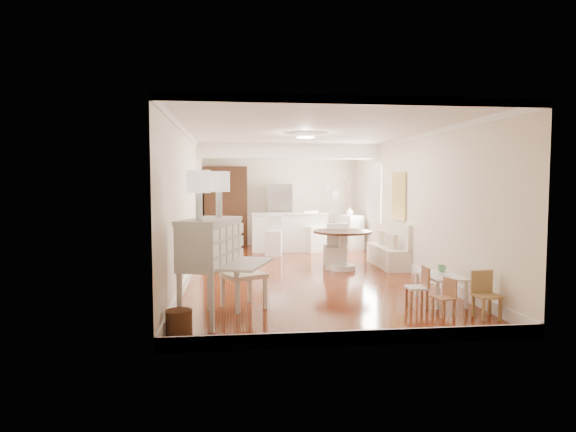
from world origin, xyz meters
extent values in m
plane|color=maroon|center=(0.00, 0.00, 0.00)|extent=(9.00, 9.00, 0.00)
cube|color=white|center=(0.00, 0.00, 2.80)|extent=(4.50, 9.00, 0.04)
cube|color=#F4E6CE|center=(0.00, 4.50, 1.40)|extent=(4.50, 0.04, 2.80)
cube|color=#F4E6CE|center=(0.00, -4.50, 1.40)|extent=(4.50, 0.04, 2.80)
cube|color=#F4E6CE|center=(-2.25, 0.00, 1.40)|extent=(0.04, 9.00, 2.80)
cube|color=#F4E6CE|center=(2.25, 0.00, 1.40)|extent=(0.04, 9.00, 2.80)
cube|color=white|center=(0.00, 2.20, 2.62)|extent=(4.50, 0.45, 0.36)
cube|color=tan|center=(2.21, 0.50, 1.55)|extent=(0.04, 0.84, 1.04)
cube|color=white|center=(2.23, 2.40, 1.55)|extent=(0.04, 1.10, 1.40)
cylinder|color=#381E11|center=(-1.20, 4.48, 1.85)|extent=(0.30, 0.03, 0.30)
cylinder|color=white|center=(0.00, -0.50, 2.75)|extent=(0.36, 0.36, 0.08)
cube|color=beige|center=(-1.70, -3.29, 0.69)|extent=(1.38, 1.39, 1.38)
cube|color=silver|center=(-1.25, -2.68, 0.51)|extent=(0.79, 0.79, 1.02)
cylinder|color=#4A2A17|center=(-2.05, -3.91, 0.16)|extent=(0.35, 0.35, 0.32)
cube|color=white|center=(1.78, -2.70, 0.22)|extent=(0.53, 0.88, 0.44)
cube|color=#B27951|center=(1.50, -3.42, 0.26)|extent=(0.32, 0.32, 0.53)
cube|color=#976444|center=(1.30, -2.96, 0.31)|extent=(0.31, 0.31, 0.62)
cube|color=#9F7B48|center=(2.02, -3.61, 0.33)|extent=(0.33, 0.33, 0.65)
cube|color=silver|center=(1.99, 0.50, 0.49)|extent=(0.52, 1.60, 0.98)
cylinder|color=#3E2114|center=(0.89, 0.18, 0.42)|extent=(1.36, 1.36, 0.83)
cube|color=white|center=(0.80, 0.34, 0.48)|extent=(0.56, 0.57, 0.95)
cube|color=white|center=(0.90, 0.89, 0.47)|extent=(0.61, 0.60, 0.93)
cube|color=white|center=(0.10, 3.10, 0.52)|extent=(2.05, 0.65, 1.03)
cube|color=silver|center=(-0.38, 2.36, 0.50)|extent=(0.47, 0.47, 1.01)
cube|color=white|center=(0.73, 2.84, 0.55)|extent=(0.57, 0.57, 1.09)
cube|color=#381E11|center=(-1.60, 4.18, 1.15)|extent=(1.20, 0.60, 2.30)
imported|color=silver|center=(0.30, 4.15, 0.90)|extent=(0.75, 0.65, 1.80)
cube|color=white|center=(1.79, 3.35, 0.47)|extent=(0.70, 1.07, 0.95)
imported|color=#61A667|center=(1.89, -2.48, 0.49)|extent=(0.14, 0.14, 0.10)
imported|color=white|center=(1.81, 3.32, 1.05)|extent=(0.25, 0.25, 0.22)
camera|label=1|loc=(-1.39, -9.70, 1.85)|focal=30.00mm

